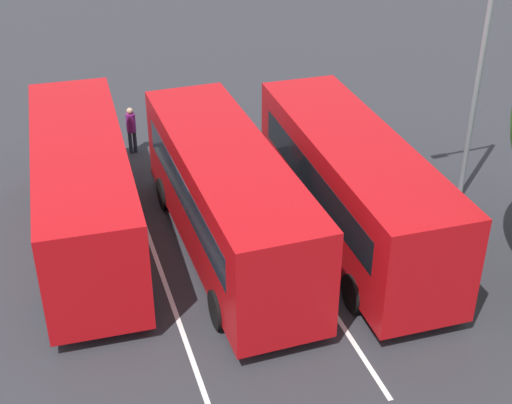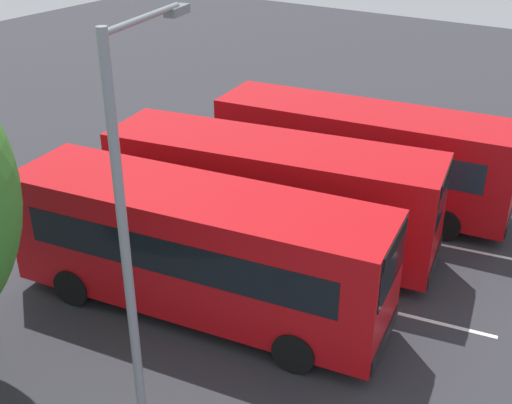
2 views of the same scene
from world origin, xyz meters
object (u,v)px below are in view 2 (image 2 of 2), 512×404
(bus_far_left, at_px, (199,247))
(street_lamp, at_px, (132,233))
(bus_center_right, at_px, (363,154))
(bus_center_left, at_px, (272,191))

(bus_far_left, relative_size, street_lamp, 1.21)
(bus_center_right, xyz_separation_m, street_lamp, (0.92, -10.91, 2.72))
(bus_center_left, xyz_separation_m, street_lamp, (1.87, -7.14, 2.72))
(street_lamp, bearing_deg, bus_center_left, 2.20)
(bus_center_right, bearing_deg, bus_center_left, -111.56)
(bus_far_left, bearing_deg, bus_center_right, 74.88)
(bus_center_right, relative_size, street_lamp, 1.21)
(bus_far_left, distance_m, bus_center_left, 3.42)
(bus_far_left, xyz_separation_m, bus_center_right, (0.79, 7.18, 0.00))
(bus_center_left, relative_size, bus_center_right, 1.01)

